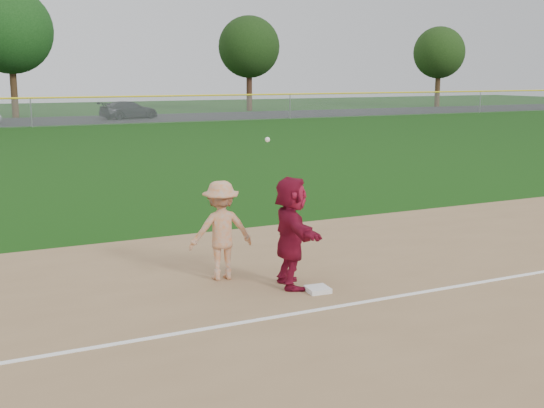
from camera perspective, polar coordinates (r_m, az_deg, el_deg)
name	(u,v)px	position (r m, az deg, el deg)	size (l,w,h in m)	color
ground	(310,294)	(11.69, 3.20, -7.53)	(160.00, 160.00, 0.00)	#123C0B
foul_line	(334,307)	(11.03, 5.21, -8.58)	(60.00, 0.10, 0.01)	white
parking_asphalt	(23,122)	(56.09, -20.12, 6.49)	(120.00, 10.00, 0.01)	black
first_base	(318,289)	(11.74, 3.85, -7.15)	(0.37, 0.37, 0.08)	white
base_runner	(291,232)	(11.77, 1.60, -2.36)	(1.81, 0.58, 1.95)	maroon
car_right	(129,110)	(57.32, -11.88, 7.72)	(1.98, 4.88, 1.42)	black
first_base_play	(221,230)	(12.27, -4.28, -2.21)	(1.22, 1.20, 2.61)	#ADADAF
outfield_fence	(30,99)	(50.03, -19.58, 8.32)	(110.00, 0.12, 110.00)	#999EA0
tree_2	(10,31)	(61.54, -21.09, 13.35)	(7.00, 7.00, 10.58)	#382614
tree_3	(249,47)	(68.28, -1.94, 12.99)	(6.00, 6.00, 9.19)	#371F14
tree_4	(439,53)	(78.43, 13.81, 12.19)	(5.60, 5.60, 8.67)	#3B2815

